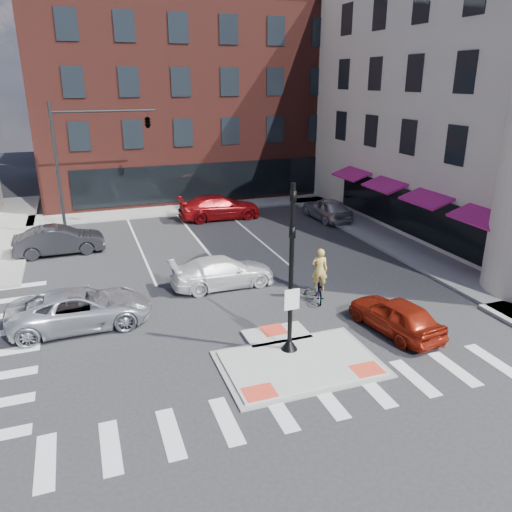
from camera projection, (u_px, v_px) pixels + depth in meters
name	position (u px, v px, depth m)	size (l,w,h in m)	color
ground	(294.00, 357.00, 17.45)	(120.00, 120.00, 0.00)	#28282B
refuge_island	(297.00, 360.00, 17.20)	(5.40, 4.65, 0.13)	gray
sidewalk_e	(392.00, 241.00, 29.73)	(3.00, 24.00, 0.15)	gray
sidewalk_n	(213.00, 206.00, 37.89)	(26.00, 3.00, 0.15)	gray
building_n	(181.00, 96.00, 44.16)	(24.40, 18.40, 15.50)	#4D1D18
building_far_left	(92.00, 116.00, 60.61)	(10.00, 12.00, 10.00)	slate
building_far_right	(192.00, 104.00, 66.19)	(12.00, 12.00, 12.00)	brown
signal_pole	(291.00, 291.00, 17.01)	(0.60, 0.60, 5.98)	black
mast_arm_signal	(124.00, 131.00, 30.22)	(6.10, 2.24, 8.00)	black
silver_suv	(81.00, 308.00, 19.44)	(2.50, 5.41, 1.50)	silver
red_sedan	(396.00, 315.00, 19.01)	(1.64, 4.07, 1.39)	maroon
white_pickup	(223.00, 272.00, 23.25)	(1.98, 4.86, 1.41)	white
bg_car_dark	(59.00, 240.00, 27.55)	(1.66, 4.75, 1.57)	#242328
bg_car_silver	(327.00, 209.00, 34.30)	(1.82, 4.54, 1.55)	#B7B9BF
bg_car_red	(220.00, 207.00, 34.51)	(2.30, 5.66, 1.64)	maroon
cyclist	(319.00, 283.00, 21.78)	(1.31, 2.02, 2.37)	#3F3F44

